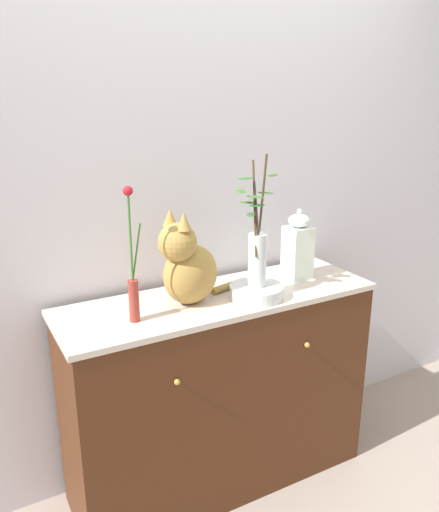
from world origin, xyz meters
The scene contains 8 objects.
ground_plane centered at (0.00, 0.00, 0.00)m, with size 6.00×6.00×0.00m, color #A19186.
wall_back centered at (0.00, 0.29, 1.30)m, with size 4.40×0.08×2.60m, color silver.
sideboard centered at (0.00, 0.00, 0.47)m, with size 1.39×0.45×0.94m.
cat_sitting centered at (-0.15, -0.01, 1.10)m, with size 0.42×0.24×0.40m.
vase_slim_green centered at (-0.40, -0.06, 1.10)m, with size 0.06×0.04×0.52m.
bowl_porcelain centered at (0.13, -0.09, 0.97)m, with size 0.23×0.23×0.05m, color silver.
vase_glass_clear centered at (0.13, -0.09, 1.14)m, with size 0.21×0.12×0.55m.
jar_lidded_porcelain centered at (0.42, 0.02, 1.09)m, with size 0.11×0.11×0.33m.
Camera 1 is at (-1.00, -1.81, 1.79)m, focal length 36.69 mm.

